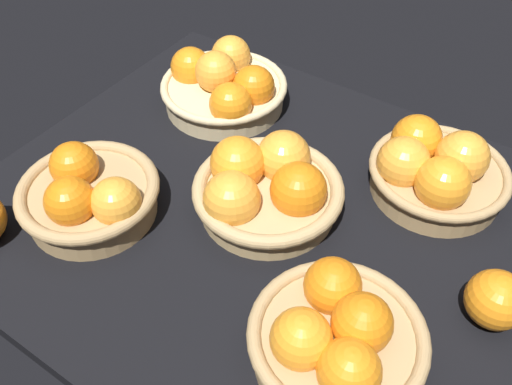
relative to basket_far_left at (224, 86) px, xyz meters
The scene contains 7 objects.
market_tray 28.10cm from the basket_far_left, 42.45° to the right, with size 84.00×72.00×3.00cm, color black.
basket_far_left is the anchor object (origin of this frame).
basket_center 27.24cm from the basket_far_left, 40.42° to the right, with size 22.80×22.80×10.45cm.
basket_far_right 40.23cm from the basket_far_left, ahead, with size 21.61×21.61×11.06cm.
basket_near_right 54.14cm from the basket_far_left, 39.70° to the right, with size 21.17×21.17×11.55cm.
basket_near_left 33.61cm from the basket_far_left, 89.88° to the right, with size 21.13×21.13×10.25cm.
loose_orange_front_gap 58.21cm from the basket_far_left, 17.90° to the right, with size 7.74×7.74×7.74cm, color orange.
Camera 1 is at (32.25, -48.69, 66.03)cm, focal length 39.19 mm.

